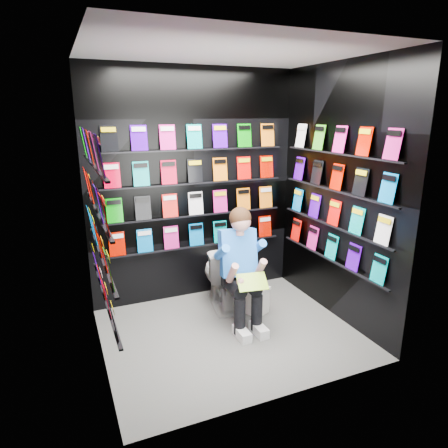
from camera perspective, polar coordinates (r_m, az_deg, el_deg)
name	(u,v)px	position (r m, az deg, el deg)	size (l,w,h in m)	color
floor	(230,333)	(4.10, 0.81, -15.32)	(2.40, 2.40, 0.00)	#5B5B59
ceiling	(231,50)	(3.56, 0.99, 23.54)	(2.40, 2.40, 0.00)	white
wall_back	(195,187)	(4.53, -4.23, 5.27)	(2.40, 0.04, 2.60)	black
wall_front	(289,236)	(2.76, 9.28, -1.66)	(2.40, 0.04, 2.60)	black
wall_left	(92,219)	(3.33, -18.37, 0.73)	(0.04, 2.00, 2.60)	black
wall_right	(338,195)	(4.23, 15.98, 3.97)	(0.04, 2.00, 2.60)	black
comics_back	(195,187)	(4.50, -4.10, 5.27)	(2.10, 0.06, 1.37)	#C30F00
comics_left	(96,218)	(3.33, -17.87, 0.86)	(0.06, 1.70, 1.37)	#C30F00
comics_right	(336,195)	(4.21, 15.67, 4.01)	(0.06, 1.70, 1.37)	#C30F00
toilet	(222,275)	(4.48, -0.24, -7.26)	(0.42, 0.75, 0.73)	white
longbox	(251,299)	(4.47, 3.81, -10.58)	(0.20, 0.37, 0.28)	white
longbox_lid	(251,286)	(4.41, 3.84, -8.81)	(0.22, 0.39, 0.03)	white
reader	(237,253)	(4.02, 1.85, -4.22)	(0.48, 0.71, 1.30)	blue
held_comic	(252,282)	(3.79, 4.05, -8.23)	(0.28, 0.01, 0.20)	#1D9E1B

